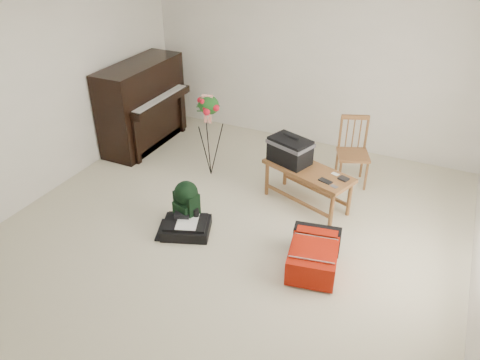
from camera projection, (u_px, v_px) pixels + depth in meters
The scene contains 11 objects.
floor at pixel (226, 237), 5.22m from camera, with size 5.00×5.50×0.01m, color beige.
ceiling at pixel (221, 2), 3.93m from camera, with size 5.00×5.50×0.01m, color white.
wall_back at pixel (311, 61), 6.71m from camera, with size 5.00×0.04×2.50m, color silver.
wall_left at pixel (35, 97), 5.50m from camera, with size 0.04×5.50×2.50m, color silver.
piano at pixel (143, 106), 6.96m from camera, with size 0.71×1.50×1.25m.
bench at pixel (293, 159), 5.55m from camera, with size 1.18×0.79×0.85m.
dining_chair at pixel (354, 152), 6.03m from camera, with size 0.51×0.51×0.90m.
red_suitcase at pixel (315, 252), 4.75m from camera, with size 0.59×0.78×0.30m.
black_duffel at pixel (186, 227), 5.26m from camera, with size 0.64×0.58×0.22m.
green_backpack at pixel (186, 201), 5.29m from camera, with size 0.31×0.29×0.55m.
flower_stand at pixel (210, 136), 6.14m from camera, with size 0.44×0.44×1.18m.
Camera 1 is at (1.93, -3.68, 3.23)m, focal length 35.00 mm.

